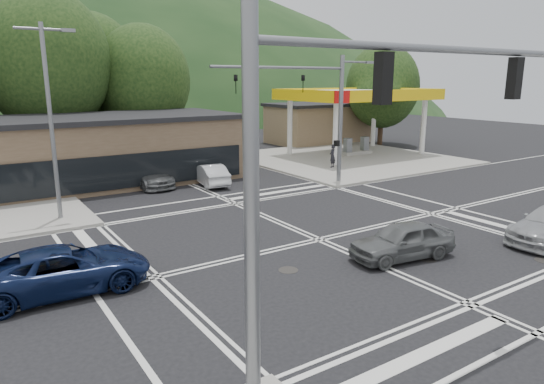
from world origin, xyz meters
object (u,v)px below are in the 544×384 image
car_queue_b (206,160)px  car_northbound (148,175)px  car_blue_west (64,269)px  car_queue_a (210,174)px  pedestrian (332,156)px  car_grey_center (402,240)px

car_queue_b → car_northbound: bearing=30.1°
car_blue_west → car_queue_a: bearing=-40.4°
car_queue_b → pedestrian: bearing=151.6°
car_blue_west → pedestrian: 23.94m
car_queue_a → car_queue_b: size_ratio=0.93×
car_grey_center → car_queue_b: 20.37m
car_blue_west → car_queue_a: (10.90, 11.75, -0.06)m
pedestrian → car_northbound: bearing=-36.2°
car_grey_center → car_queue_b: (1.78, 20.30, 0.05)m
car_blue_west → car_queue_a: size_ratio=1.29×
car_grey_center → car_queue_a: (-0.24, 15.62, -0.03)m
car_blue_west → car_northbound: bearing=-26.4°
car_blue_west → pedestrian: bearing=-58.4°
car_queue_a → pedestrian: 10.02m
car_blue_west → car_northbound: size_ratio=1.09×
car_grey_center → car_blue_west: bearing=-100.2°
car_blue_west → car_queue_b: size_ratio=1.20×
car_queue_a → car_queue_b: (2.02, 4.67, 0.08)m
car_grey_center → car_queue_b: size_ratio=0.93×
car_blue_west → car_grey_center: (11.13, -3.88, -0.03)m
car_blue_west → car_queue_b: car_queue_b is taller
car_queue_a → car_grey_center: bearing=99.4°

